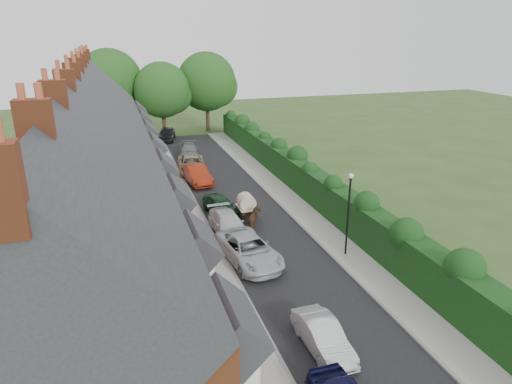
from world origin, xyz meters
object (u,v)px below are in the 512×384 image
Objects in this scene: car_green at (221,205)px; car_grey at (189,150)px; car_black at (167,134)px; car_silver_b at (249,250)px; car_beige at (192,165)px; horse at (255,220)px; lamppost at (349,204)px; car_silver_a at (323,336)px; car_white at (228,224)px; car_red at (196,174)px; horse_cart at (246,205)px.

car_grey is (0.55, 16.99, -0.03)m from car_green.
car_black is (-0.78, 25.45, 0.10)m from car_green.
car_green is (0.13, 7.60, -0.07)m from car_silver_b.
horse is at bearing -77.45° from car_beige.
car_silver_a is (-5.00, -7.37, -2.65)m from lamppost.
car_silver_b is 1.17× the size of car_black.
car_silver_a is 0.71× the size of car_silver_b.
car_white is 0.96× the size of car_red.
car_red is 11.51m from horse.
horse_cart reaches higher than car_black.
car_white is at bearing -104.22° from car_green.
car_silver_a is 12.45m from horse.
car_beige is 2.96× the size of horse.
car_grey is (0.84, 20.35, -0.01)m from car_white.
car_silver_b is 15.41m from car_red.
car_green is 2.22m from horse_cart.
car_green is at bearing -47.71° from horse.
horse_cart is (1.62, 6.02, 0.36)m from car_silver_b.
car_silver_a is 27.18m from car_beige.
car_black reaches higher than horse.
car_silver_b reaches higher than car_beige.
car_red reaches higher than car_beige.
car_green reaches higher than car_white.
horse_cart is (-4.12, 7.02, -2.17)m from lamppost.
car_beige is 14.84m from horse.
horse_cart is at bearing 85.44° from car_silver_a.
car_black is (-1.33, 8.47, 0.13)m from car_grey.
horse_cart reaches higher than car_silver_a.
car_red is (-0.21, 15.41, 0.03)m from car_silver_b.
lamppost is 8.32m from car_white.
car_silver_b is 2.02× the size of horse_cart.
car_beige is at bearing 86.30° from car_white.
car_silver_b is 1.02× the size of car_beige.
lamppost is 20.78m from car_beige.
car_silver_b is 4.24m from car_white.
car_green is at bearing 123.15° from lamppost.
car_black is (-6.40, 34.05, -2.50)m from lamppost.
horse_cart is at bearing -70.54° from horse.
horse is 0.67× the size of horse_cart.
car_beige is at bearing -87.81° from car_grey.
car_black is at bearing 87.80° from car_white.
car_beige is (-0.16, 11.20, 0.05)m from car_green.
car_black is (-0.62, 14.25, 0.05)m from car_beige.
car_red is at bearing -86.35° from car_grey.
car_black is at bearing 94.82° from horse_cart.
car_beige is 12.89m from horse_cart.
car_green is at bearing 91.14° from car_silver_a.
car_beige is (-5.78, 19.80, -2.54)m from lamppost.
car_white is 2.55× the size of horse.
car_green is 1.50× the size of horse_cart.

